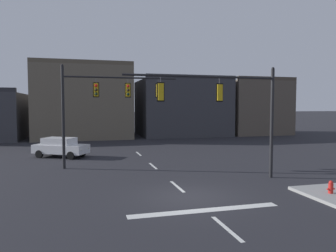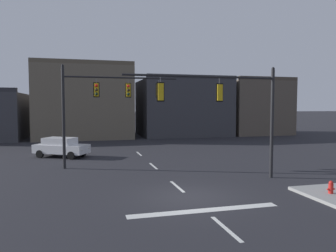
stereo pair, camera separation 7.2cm
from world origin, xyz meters
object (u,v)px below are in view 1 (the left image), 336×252
at_px(car_lot_nearside, 60,147).
at_px(fire_hydrant, 331,189).
at_px(signal_mast_near_side, 230,103).
at_px(signal_mast_far_side, 102,99).

relative_size(car_lot_nearside, fire_hydrant, 6.27).
distance_m(signal_mast_near_side, fire_hydrant, 6.66).
bearing_deg(signal_mast_far_side, car_lot_nearside, 120.54).
relative_size(signal_mast_far_side, fire_hydrant, 10.59).
relative_size(signal_mast_near_side, signal_mast_far_side, 1.12).
xyz_separation_m(signal_mast_far_side, car_lot_nearside, (-3.08, 5.23, -3.88)).
bearing_deg(signal_mast_near_side, car_lot_nearside, 131.32).
height_order(signal_mast_far_side, fire_hydrant, signal_mast_far_side).
height_order(car_lot_nearside, fire_hydrant, car_lot_nearside).
bearing_deg(car_lot_nearside, signal_mast_far_side, -59.46).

